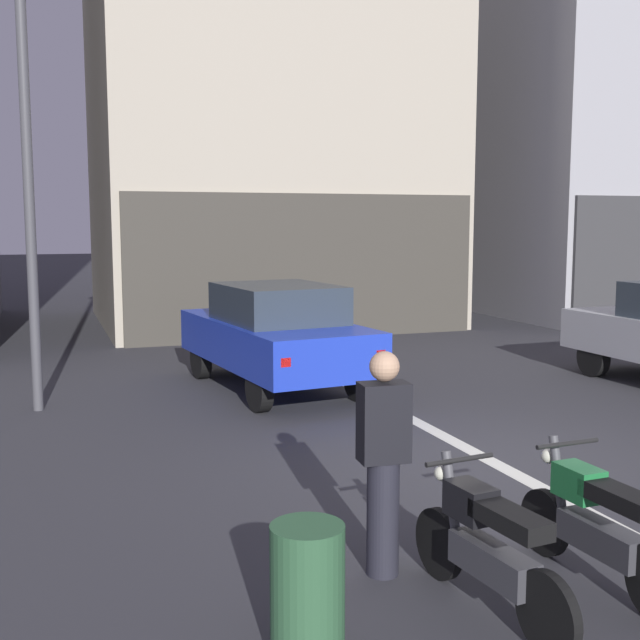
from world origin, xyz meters
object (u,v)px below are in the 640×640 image
(motorcycle_green_row_left_mid, at_px, (596,523))
(person_by_motorcycles, at_px, (383,462))
(motorcycle_black_row_leftmost, at_px, (487,546))
(car_blue_crossing_near, at_px, (275,333))
(trash_bin, at_px, (307,595))
(street_lamp, at_px, (24,92))

(motorcycle_green_row_left_mid, bearing_deg, person_by_motorcycles, 153.85)
(motorcycle_black_row_leftmost, relative_size, person_by_motorcycles, 1.00)
(car_blue_crossing_near, distance_m, trash_bin, 7.74)
(trash_bin, bearing_deg, motorcycle_black_row_leftmost, 8.72)
(car_blue_crossing_near, distance_m, motorcycle_black_row_leftmost, 7.31)
(street_lamp, bearing_deg, motorcycle_black_row_leftmost, -68.16)
(motorcycle_black_row_leftmost, xyz_separation_m, trash_bin, (-1.33, -0.20, -0.03))
(car_blue_crossing_near, xyz_separation_m, motorcycle_black_row_leftmost, (-0.66, -7.27, -0.43))
(motorcycle_black_row_leftmost, bearing_deg, motorcycle_green_row_left_mid, 5.39)
(car_blue_crossing_near, bearing_deg, street_lamp, -176.25)
(car_blue_crossing_near, distance_m, motorcycle_green_row_left_mid, 7.20)
(street_lamp, height_order, person_by_motorcycles, street_lamp)
(street_lamp, bearing_deg, car_blue_crossing_near, 3.75)
(street_lamp, height_order, trash_bin, street_lamp)
(trash_bin, bearing_deg, street_lamp, 101.67)
(street_lamp, relative_size, person_by_motorcycles, 4.24)
(motorcycle_black_row_leftmost, distance_m, person_by_motorcycles, 0.95)
(car_blue_crossing_near, relative_size, motorcycle_black_row_leftmost, 2.56)
(person_by_motorcycles, distance_m, trash_bin, 1.39)
(motorcycle_green_row_left_mid, distance_m, person_by_motorcycles, 1.56)
(car_blue_crossing_near, height_order, street_lamp, street_lamp)
(car_blue_crossing_near, relative_size, motorcycle_green_row_left_mid, 2.56)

